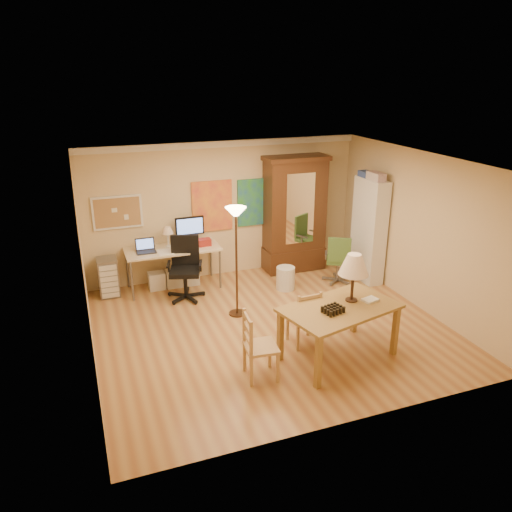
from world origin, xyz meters
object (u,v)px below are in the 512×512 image
object	(u,v)px
office_chair_green	(338,270)
bookshelf	(369,231)
computer_desk	(175,263)
armoire	(294,221)
office_chair_black	(186,282)
dining_table	(345,295)

from	to	relation	value
office_chair_green	bookshelf	xyz separation A→B (m)	(0.62, -0.03, 0.75)
computer_desk	bookshelf	distance (m)	3.81
office_chair_green	armoire	world-z (taller)	armoire
computer_desk	armoire	distance (m)	2.58
office_chair_black	armoire	size ratio (longest dim) A/B	0.48
computer_desk	office_chair_black	world-z (taller)	computer_desk
dining_table	bookshelf	xyz separation A→B (m)	(1.86, 2.35, 0.04)
dining_table	computer_desk	bearing A→B (deg)	118.66
dining_table	computer_desk	world-z (taller)	dining_table
bookshelf	armoire	bearing A→B (deg)	138.19
computer_desk	office_chair_green	world-z (taller)	computer_desk
computer_desk	bookshelf	world-z (taller)	bookshelf
dining_table	bookshelf	bearing A→B (deg)	51.52
office_chair_black	dining_table	bearing A→B (deg)	-57.74
office_chair_green	office_chair_black	bearing A→B (deg)	173.44
dining_table	armoire	bearing A→B (deg)	77.74
office_chair_black	office_chair_green	bearing A→B (deg)	-6.56
armoire	bookshelf	bearing A→B (deg)	-41.81
dining_table	computer_desk	xyz separation A→B (m)	(-1.79, 3.28, -0.48)
dining_table	bookshelf	size ratio (longest dim) A/B	0.89
office_chair_black	bookshelf	xyz separation A→B (m)	(3.58, -0.37, 0.70)
dining_table	office_chair_black	world-z (taller)	dining_table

